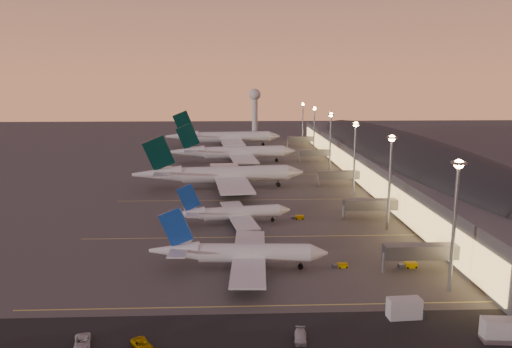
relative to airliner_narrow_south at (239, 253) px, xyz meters
The scene contains 19 objects.
ground 27.58m from the airliner_narrow_south, 80.17° to the left, with size 700.00×700.00×0.00m, color #454340.
airliner_narrow_south is the anchor object (origin of this frame).
airliner_narrow_north 33.82m from the airliner_narrow_south, 93.03° to the left, with size 34.38×31.07×12.30m.
airliner_wide_near 80.55m from the airliner_narrow_south, 94.54° to the left, with size 63.76×58.42×20.39m.
airliner_wide_mid 137.27m from the airliner_narrow_south, 90.74° to the left, with size 62.03×56.78×19.84m.
airliner_wide_far 196.04m from the airliner_narrow_south, 92.19° to the left, with size 68.62×62.72×21.95m.
terminal_building 119.72m from the airliner_narrow_south, 56.22° to the left, with size 56.35×255.00×17.46m.
light_masts 101.51m from the airliner_narrow_south, 66.14° to the left, with size 2.20×217.20×25.90m.
radar_tower 287.91m from the airliner_narrow_south, 87.07° to the left, with size 9.00×9.00×32.50m.
service_lane 29.64m from the airliner_narrow_south, 80.87° to the right, with size 260.00×16.00×0.01m.
lane_markings 67.20m from the airliner_narrow_south, 86.01° to the left, with size 90.00×180.36×0.00m.
baggage_tug_a 22.40m from the airliner_narrow_south, ahead, with size 3.32×1.60×0.96m.
baggage_tug_b 37.05m from the airliner_narrow_south, ahead, with size 4.10×1.99×1.19m.
baggage_tug_c 42.16m from the airliner_narrow_south, 65.21° to the left, with size 3.81×1.91×1.09m.
catering_truck_a 37.04m from the airliner_narrow_south, 39.45° to the right, with size 6.40×2.85×3.52m.
catering_truck_b 52.15m from the airliner_narrow_south, 37.80° to the right, with size 6.82×3.18×3.72m.
service_van_a 39.35m from the airliner_narrow_south, 128.24° to the right, with size 2.40×5.21×1.45m, color silver.
service_van_b 35.41m from the airliner_narrow_south, 115.06° to the right, with size 2.28×4.94×1.37m, color #C39600.
service_van_c 31.95m from the airliner_narrow_south, 72.77° to the right, with size 1.89×4.64×1.35m, color silver.
Camera 1 is at (-5.21, -129.03, 40.63)m, focal length 35.00 mm.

